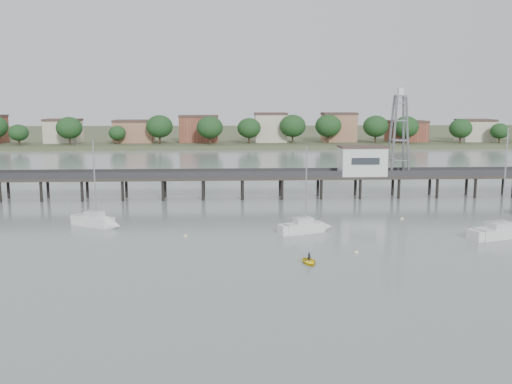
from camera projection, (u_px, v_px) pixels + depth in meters
ground_plane at (219, 334)px, 42.71m from camera, size 500.00×500.00×0.00m
pier at (223, 177)px, 101.27m from camera, size 150.00×5.00×5.50m
pier_building at (362, 160)px, 102.09m from camera, size 8.40×5.40×5.30m
lattice_tower at (399, 136)px, 101.71m from camera, size 3.20×3.20×15.50m
sailboat_d at (507, 232)px, 73.24m from camera, size 9.33×5.54×14.76m
sailboat_b at (101, 222)px, 78.89m from camera, size 7.61×5.92×12.62m
sailboat_c at (310, 227)px, 75.79m from camera, size 7.42×4.58×11.92m
yellow_dinghy at (309, 263)px, 61.25m from camera, size 2.09×0.82×2.85m
dinghy_occupant at (309, 263)px, 61.25m from camera, size 0.55×1.03×0.23m
mooring_buoys at (256, 239)px, 71.55m from camera, size 72.96×19.81×0.39m
far_shore at (226, 134)px, 278.79m from camera, size 500.00×170.00×10.40m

